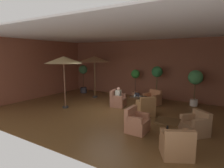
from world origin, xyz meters
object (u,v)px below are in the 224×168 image
at_px(armchair_front_right_east, 177,145).
at_px(armchair_front_right_south, 195,126).
at_px(potted_tree_mid_left, 135,81).
at_px(cafe_table_front_left, 138,99).
at_px(armchair_front_left_north, 146,108).
at_px(armchair_front_right_north, 137,123).
at_px(patio_umbrella_center_beige, 94,59).
at_px(iced_drink_cup, 135,95).
at_px(potted_tree_mid_right, 157,76).
at_px(armchair_front_left_south, 118,100).
at_px(open_laptop, 138,95).
at_px(potted_tree_right_corner, 83,75).
at_px(armchair_front_left_east, 152,99).
at_px(cafe_table_front_right, 168,124).
at_px(patio_umbrella_tall_red, 64,60).
at_px(potted_tree_left_corner, 195,80).
at_px(patron_blue_shirt, 118,94).

height_order(armchair_front_right_east, armchair_front_right_south, armchair_front_right_east).
bearing_deg(potted_tree_mid_left, cafe_table_front_left, -61.65).
xyz_separation_m(armchair_front_left_north, potted_tree_mid_left, (-1.91, 2.97, 0.80)).
distance_m(armchair_front_right_north, patio_umbrella_center_beige, 6.29).
height_order(armchair_front_right_north, iced_drink_cup, armchair_front_right_north).
bearing_deg(armchair_front_right_east, potted_tree_mid_right, 113.36).
relative_size(armchair_front_left_south, iced_drink_cup, 8.46).
bearing_deg(potted_tree_mid_right, open_laptop, -98.89).
relative_size(armchair_front_right_south, potted_tree_mid_right, 0.51).
bearing_deg(potted_tree_right_corner, armchair_front_right_south, -24.05).
relative_size(cafe_table_front_left, patio_umbrella_center_beige, 0.26).
height_order(armchair_front_left_east, cafe_table_front_right, armchair_front_left_east).
height_order(cafe_table_front_right, armchair_front_right_north, armchair_front_right_north).
bearing_deg(cafe_table_front_right, armchair_front_left_south, 142.57).
bearing_deg(iced_drink_cup, cafe_table_front_left, 34.94).
relative_size(armchair_front_right_south, open_laptop, 2.99).
xyz_separation_m(armchair_front_right_east, armchair_front_right_south, (0.22, 1.83, -0.01)).
xyz_separation_m(armchair_front_right_north, patio_umbrella_tall_red, (-4.50, 0.89, 2.17)).
bearing_deg(armchair_front_right_east, potted_tree_left_corner, 94.02).
bearing_deg(armchair_front_right_east, patron_blue_shirt, 137.14).
xyz_separation_m(potted_tree_left_corner, iced_drink_cup, (-2.57, -2.13, -0.74)).
xyz_separation_m(armchair_front_right_north, potted_tree_left_corner, (1.22, 4.88, 1.09)).
distance_m(cafe_table_front_left, armchair_front_left_south, 1.14).
bearing_deg(open_laptop, potted_tree_mid_left, 117.94).
xyz_separation_m(armchair_front_left_south, potted_tree_mid_right, (1.40, 2.27, 1.21)).
xyz_separation_m(cafe_table_front_right, armchair_front_right_north, (-1.12, 0.00, -0.18)).
relative_size(armchair_front_left_east, potted_tree_left_corner, 0.52).
distance_m(potted_tree_right_corner, patron_blue_shirt, 4.45).
bearing_deg(armchair_front_right_south, patio_umbrella_center_beige, 156.42).
distance_m(armchair_front_left_south, potted_tree_left_corner, 4.33).
distance_m(armchair_front_left_east, armchair_front_right_south, 4.05).
relative_size(iced_drink_cup, open_laptop, 0.31).
bearing_deg(cafe_table_front_right, open_laptop, 129.36).
height_order(armchair_front_right_south, potted_tree_right_corner, potted_tree_right_corner).
bearing_deg(cafe_table_front_right, potted_tree_mid_left, 124.87).
xyz_separation_m(potted_tree_left_corner, patron_blue_shirt, (-3.49, -2.25, -0.72)).
bearing_deg(armchair_front_left_east, armchair_front_right_south, -49.17).
height_order(cafe_table_front_right, patron_blue_shirt, patron_blue_shirt).
bearing_deg(potted_tree_left_corner, armchair_front_left_east, -154.24).
bearing_deg(potted_tree_left_corner, cafe_table_front_left, -140.12).
distance_m(potted_tree_mid_right, iced_drink_cup, 2.35).
distance_m(cafe_table_front_right, patio_umbrella_center_beige, 7.10).
bearing_deg(patio_umbrella_center_beige, potted_tree_right_corner, 154.14).
bearing_deg(armchair_front_right_north, armchair_front_left_south, 131.37).
height_order(patio_umbrella_tall_red, potted_tree_right_corner, patio_umbrella_tall_red).
bearing_deg(patio_umbrella_center_beige, patio_umbrella_tall_red, -87.30).
relative_size(armchair_front_right_east, patio_umbrella_center_beige, 0.39).
relative_size(potted_tree_mid_right, potted_tree_right_corner, 1.04).
distance_m(patio_umbrella_center_beige, iced_drink_cup, 3.86).
bearing_deg(potted_tree_left_corner, potted_tree_mid_left, 178.41).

